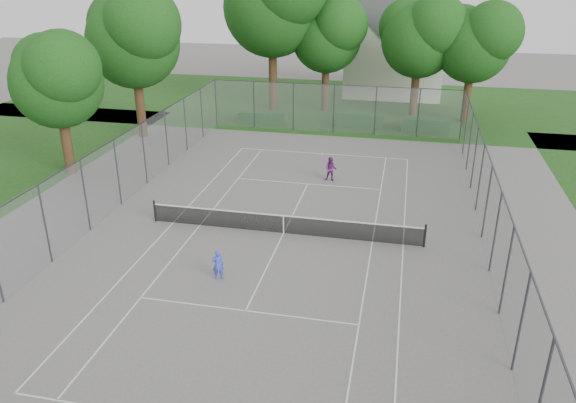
% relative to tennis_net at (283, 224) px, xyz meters
% --- Properties ---
extents(ground, '(120.00, 120.00, 0.00)m').
position_rel_tennis_net_xyz_m(ground, '(0.00, 0.00, -0.51)').
color(ground, '#5F5D5A').
rests_on(ground, ground).
extents(grass_far, '(60.00, 20.00, 0.00)m').
position_rel_tennis_net_xyz_m(grass_far, '(0.00, 26.00, -0.51)').
color(grass_far, '#1A4112').
rests_on(grass_far, ground).
extents(court_markings, '(11.03, 23.83, 0.01)m').
position_rel_tennis_net_xyz_m(court_markings, '(0.00, 0.00, -0.50)').
color(court_markings, silver).
rests_on(court_markings, ground).
extents(tennis_net, '(12.87, 0.10, 1.10)m').
position_rel_tennis_net_xyz_m(tennis_net, '(0.00, 0.00, 0.00)').
color(tennis_net, black).
rests_on(tennis_net, ground).
extents(perimeter_fence, '(18.08, 34.08, 3.52)m').
position_rel_tennis_net_xyz_m(perimeter_fence, '(0.00, 0.00, 1.30)').
color(perimeter_fence, '#38383D').
rests_on(perimeter_fence, ground).
extents(tree_far_midleft, '(6.45, 5.89, 9.27)m').
position_rel_tennis_net_xyz_m(tree_far_midleft, '(-1.55, 23.48, 5.86)').
color(tree_far_midleft, '#3C2615').
rests_on(tree_far_midleft, ground).
extents(tree_far_midright, '(6.61, 6.04, 9.50)m').
position_rel_tennis_net_xyz_m(tree_far_midright, '(5.75, 22.43, 6.02)').
color(tree_far_midright, '#3C2615').
rests_on(tree_far_midright, ground).
extents(tree_far_right, '(6.35, 5.80, 9.13)m').
position_rel_tennis_net_xyz_m(tree_far_right, '(9.73, 21.98, 5.76)').
color(tree_far_right, '#3C2615').
rests_on(tree_far_right, ground).
extents(tree_side_back, '(7.23, 6.60, 10.39)m').
position_rel_tennis_net_xyz_m(tree_side_back, '(-13.20, 13.12, 6.63)').
color(tree_side_back, '#3C2615').
rests_on(tree_side_back, ground).
extents(tree_side_front, '(5.85, 5.34, 8.41)m').
position_rel_tennis_net_xyz_m(tree_side_front, '(-14.09, 5.20, 5.26)').
color(tree_side_front, '#3C2615').
rests_on(tree_side_front, ground).
extents(hedge_left, '(3.45, 1.03, 0.86)m').
position_rel_tennis_net_xyz_m(hedge_left, '(-5.84, 18.37, -0.08)').
color(hedge_left, '#164517').
rests_on(hedge_left, ground).
extents(hedge_mid, '(3.50, 1.00, 1.10)m').
position_rel_tennis_net_xyz_m(hedge_mid, '(1.79, 18.84, 0.04)').
color(hedge_mid, '#164517').
rests_on(hedge_mid, ground).
extents(hedge_right, '(3.45, 1.26, 1.03)m').
position_rel_tennis_net_xyz_m(hedge_right, '(6.64, 18.55, 0.01)').
color(hedge_right, '#164517').
rests_on(hedge_right, ground).
extents(house, '(8.65, 6.70, 10.77)m').
position_rel_tennis_net_xyz_m(house, '(3.68, 30.87, 3.82)').
color(house, white).
rests_on(house, ground).
extents(girl_player, '(0.54, 0.45, 1.27)m').
position_rel_tennis_net_xyz_m(girl_player, '(-1.67, -4.46, 0.12)').
color(girl_player, blue).
rests_on(girl_player, ground).
extents(woman_player, '(0.71, 0.57, 1.42)m').
position_rel_tennis_net_xyz_m(woman_player, '(1.19, 7.17, 0.20)').
color(woman_player, '#602062').
rests_on(woman_player, ground).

